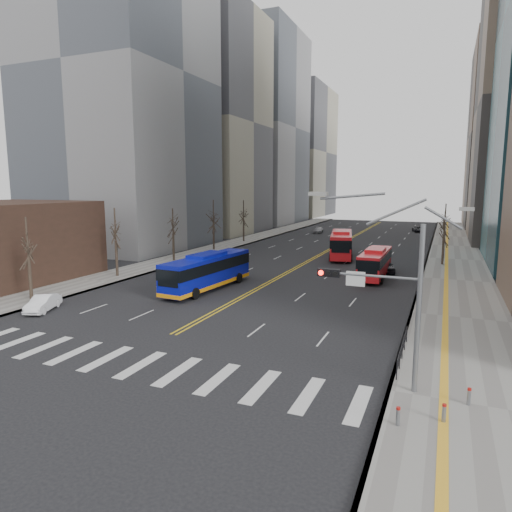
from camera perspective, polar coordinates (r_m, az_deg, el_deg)
ground at (r=27.05m, az=-16.24°, el=-12.56°), size 220.00×220.00×0.00m
sidewalk_right at (r=65.17m, az=23.60°, el=-0.40°), size 7.00×130.00×0.15m
sidewalk_left at (r=72.86m, az=-4.16°, el=1.22°), size 5.00×130.00×0.15m
crosswalk at (r=27.04m, az=-16.24°, el=-12.54°), size 26.70×4.00×0.01m
centerline at (r=76.78m, az=10.35°, el=1.44°), size 0.55×100.00×0.01m
office_towers at (r=90.51m, az=12.80°, el=17.67°), size 83.00×134.00×58.00m
signal_mast at (r=22.10m, az=16.04°, el=-4.18°), size 5.37×0.37×9.39m
pedestrian_railing at (r=27.00m, az=17.83°, el=-10.80°), size 0.06×6.06×1.02m
bollards at (r=21.34m, az=21.79°, el=-17.23°), size 2.87×3.17×0.78m
street_trees at (r=59.00m, az=-0.69°, el=4.14°), size 35.20×47.20×7.60m
blue_bus at (r=43.04m, az=-6.09°, el=-1.80°), size 3.53×11.93×3.43m
red_bus_near at (r=49.80m, az=14.68°, el=-0.64°), size 2.55×9.79×3.14m
red_bus_far at (r=62.86m, az=10.63°, el=1.68°), size 4.88×11.87×3.66m
car_white at (r=39.34m, az=-25.09°, el=-5.34°), size 2.63×4.07×1.27m
car_dark_mid at (r=53.32m, az=15.70°, el=-1.16°), size 3.17×4.75×1.50m
car_silver at (r=94.37m, az=7.80°, el=3.23°), size 2.24×4.38×1.22m
car_dark_far at (r=101.61m, az=19.63°, el=3.17°), size 2.92×4.51×1.16m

